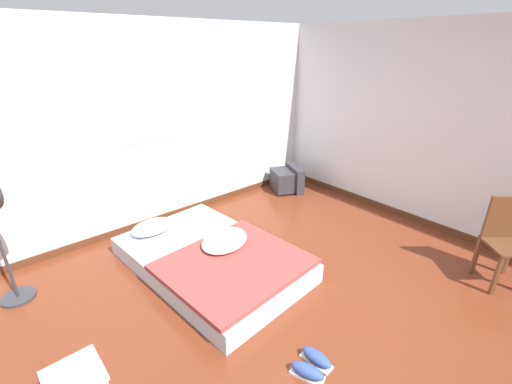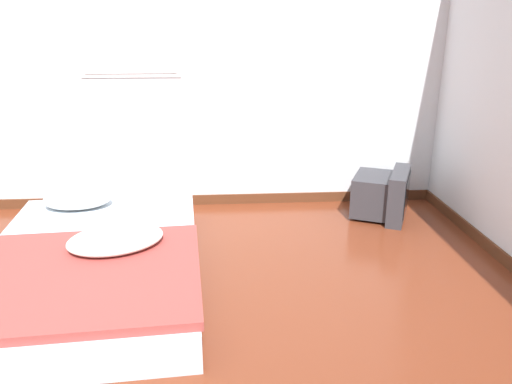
{
  "view_description": "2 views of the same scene",
  "coord_description": "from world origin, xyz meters",
  "px_view_note": "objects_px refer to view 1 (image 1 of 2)",
  "views": [
    {
      "loc": [
        -1.8,
        -1.53,
        2.31
      ],
      "look_at": [
        0.96,
        1.66,
        0.47
      ],
      "focal_mm": 24.0,
      "sensor_mm": 36.0,
      "label": 1
    },
    {
      "loc": [
        0.76,
        -1.75,
        1.59
      ],
      "look_at": [
        0.99,
        1.57,
        0.46
      ],
      "focal_mm": 35.0,
      "sensor_mm": 36.0,
      "label": 2
    }
  ],
  "objects_px": {
    "wooden_chair": "(505,235)",
    "sneaker_pair": "(312,365)",
    "mattress_bed": "(212,257)",
    "crt_tv": "(287,179)"
  },
  "relations": [
    {
      "from": "wooden_chair",
      "to": "crt_tv",
      "type": "bearing_deg",
      "value": 88.99
    },
    {
      "from": "mattress_bed",
      "to": "sneaker_pair",
      "type": "bearing_deg",
      "value": -95.71
    },
    {
      "from": "mattress_bed",
      "to": "crt_tv",
      "type": "height_order",
      "value": "crt_tv"
    },
    {
      "from": "mattress_bed",
      "to": "wooden_chair",
      "type": "height_order",
      "value": "wooden_chair"
    },
    {
      "from": "mattress_bed",
      "to": "wooden_chair",
      "type": "xyz_separation_m",
      "value": [
        2.16,
        -2.11,
        0.4
      ]
    },
    {
      "from": "wooden_chair",
      "to": "sneaker_pair",
      "type": "distance_m",
      "value": 2.43
    },
    {
      "from": "wooden_chair",
      "to": "mattress_bed",
      "type": "bearing_deg",
      "value": 135.67
    },
    {
      "from": "wooden_chair",
      "to": "sneaker_pair",
      "type": "bearing_deg",
      "value": 167.35
    },
    {
      "from": "mattress_bed",
      "to": "sneaker_pair",
      "type": "height_order",
      "value": "mattress_bed"
    },
    {
      "from": "mattress_bed",
      "to": "sneaker_pair",
      "type": "xyz_separation_m",
      "value": [
        -0.16,
        -1.59,
        -0.08
      ]
    }
  ]
}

